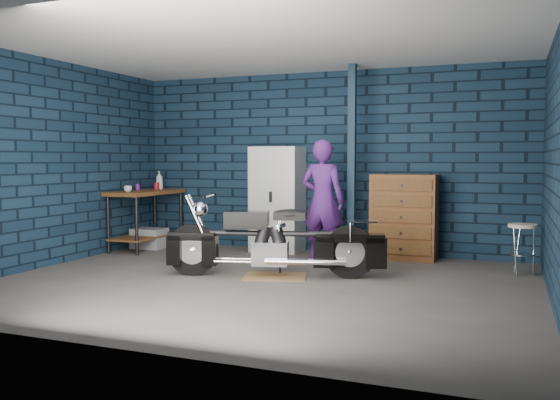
# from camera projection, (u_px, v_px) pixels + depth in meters

# --- Properties ---
(ground) EXTENTS (6.00, 6.00, 0.00)m
(ground) POSITION_uv_depth(u_px,v_px,m) (260.00, 283.00, 6.67)
(ground) COLOR #4F4C4A
(ground) RESTS_ON ground
(room_walls) EXTENTS (6.02, 5.01, 2.71)m
(room_walls) POSITION_uv_depth(u_px,v_px,m) (278.00, 117.00, 7.05)
(room_walls) COLOR #0F2033
(room_walls) RESTS_ON ground
(support_post) EXTENTS (0.10, 0.10, 2.70)m
(support_post) POSITION_uv_depth(u_px,v_px,m) (352.00, 163.00, 8.19)
(support_post) COLOR #112435
(support_post) RESTS_ON ground
(workbench) EXTENTS (0.60, 1.40, 0.91)m
(workbench) POSITION_uv_depth(u_px,v_px,m) (146.00, 220.00, 9.24)
(workbench) COLOR brown
(workbench) RESTS_ON ground
(drip_mat) EXTENTS (0.86, 0.73, 0.01)m
(drip_mat) POSITION_uv_depth(u_px,v_px,m) (275.00, 276.00, 7.05)
(drip_mat) COLOR brown
(drip_mat) RESTS_ON ground
(motorcycle) EXTENTS (2.30, 1.18, 0.98)m
(motorcycle) POSITION_uv_depth(u_px,v_px,m) (275.00, 236.00, 7.02)
(motorcycle) COLOR black
(motorcycle) RESTS_ON ground
(person) EXTENTS (0.63, 0.44, 1.66)m
(person) POSITION_uv_depth(u_px,v_px,m) (323.00, 201.00, 8.08)
(person) COLOR #53207B
(person) RESTS_ON ground
(storage_bin) EXTENTS (0.50, 0.36, 0.31)m
(storage_bin) POSITION_uv_depth(u_px,v_px,m) (149.00, 238.00, 9.29)
(storage_bin) COLOR gray
(storage_bin) RESTS_ON ground
(locker) EXTENTS (0.74, 0.53, 1.58)m
(locker) POSITION_uv_depth(u_px,v_px,m) (277.00, 199.00, 8.93)
(locker) COLOR silver
(locker) RESTS_ON ground
(tool_chest) EXTENTS (0.89, 0.49, 1.19)m
(tool_chest) POSITION_uv_depth(u_px,v_px,m) (404.00, 217.00, 8.26)
(tool_chest) COLOR brown
(tool_chest) RESTS_ON ground
(shop_stool) EXTENTS (0.38, 0.38, 0.62)m
(shop_stool) POSITION_uv_depth(u_px,v_px,m) (522.00, 249.00, 7.14)
(shop_stool) COLOR beige
(shop_stool) RESTS_ON ground
(cup_a) EXTENTS (0.12, 0.12, 0.09)m
(cup_a) POSITION_uv_depth(u_px,v_px,m) (128.00, 189.00, 8.78)
(cup_a) COLOR beige
(cup_a) RESTS_ON workbench
(mug_purple) EXTENTS (0.09, 0.09, 0.10)m
(mug_purple) POSITION_uv_depth(u_px,v_px,m) (137.00, 187.00, 9.19)
(mug_purple) COLOR #551967
(mug_purple) RESTS_ON workbench
(mug_red) EXTENTS (0.10, 0.10, 0.12)m
(mug_red) POSITION_uv_depth(u_px,v_px,m) (156.00, 186.00, 9.38)
(mug_red) COLOR maroon
(mug_red) RESTS_ON workbench
(bottle) EXTENTS (0.14, 0.14, 0.30)m
(bottle) POSITION_uv_depth(u_px,v_px,m) (159.00, 180.00, 9.51)
(bottle) COLOR gray
(bottle) RESTS_ON workbench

